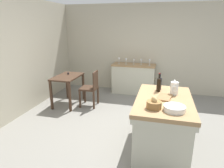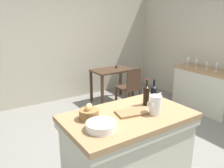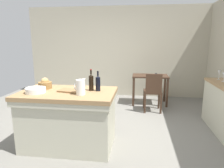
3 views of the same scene
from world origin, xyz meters
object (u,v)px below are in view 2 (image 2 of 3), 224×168
(island_table, at_px, (128,147))
(pitcher, at_px, (155,105))
(wine_bottle_dark, at_px, (153,94))
(wine_glass_middle, at_px, (207,64))
(wine_glass_far_right, at_px, (188,60))
(wash_bowl, at_px, (101,126))
(writing_desk, at_px, (112,75))
(wine_glass_right, at_px, (196,62))
(wine_bottle_amber, at_px, (146,95))
(wine_glass_left, at_px, (217,66))
(side_cabinet, at_px, (204,90))
(wooden_chair, at_px, (130,87))
(cutting_board, at_px, (131,112))
(bread_basket, at_px, (89,113))

(island_table, bearing_deg, pitcher, -31.07)
(wine_bottle_dark, relative_size, wine_glass_middle, 2.00)
(island_table, relative_size, wine_glass_far_right, 7.76)
(pitcher, relative_size, wash_bowl, 0.88)
(writing_desk, xyz_separation_m, pitcher, (-1.10, -2.53, 0.36))
(wine_glass_right, bearing_deg, wine_bottle_dark, -154.81)
(wine_glass_middle, bearing_deg, writing_desk, 131.50)
(wine_bottle_amber, bearing_deg, wine_glass_left, 13.85)
(wine_bottle_amber, relative_size, wine_glass_middle, 2.16)
(side_cabinet, height_order, wine_glass_middle, wine_glass_middle)
(side_cabinet, relative_size, wine_glass_middle, 8.40)
(wooden_chair, relative_size, wine_glass_far_right, 4.93)
(wash_bowl, bearing_deg, wine_glass_left, 14.68)
(side_cabinet, height_order, wine_bottle_amber, wine_bottle_amber)
(pitcher, bearing_deg, island_table, 148.93)
(wine_glass_left, bearing_deg, wine_bottle_dark, -165.24)
(pitcher, relative_size, cutting_board, 0.77)
(wine_glass_middle, relative_size, wine_glass_far_right, 0.83)
(pitcher, distance_m, cutting_board, 0.28)
(wooden_chair, xyz_separation_m, wash_bowl, (-1.82, -1.90, 0.42))
(bread_basket, xyz_separation_m, wine_glass_left, (3.07, 0.53, 0.05))
(writing_desk, xyz_separation_m, wine_glass_middle, (1.31, -1.48, 0.35))
(writing_desk, height_order, cutting_board, cutting_board)
(island_table, height_order, wine_glass_middle, wine_glass_middle)
(island_table, xyz_separation_m, pitcher, (0.25, -0.15, 0.52))
(island_table, bearing_deg, wooden_chair, 51.77)
(wine_glass_right, bearing_deg, wine_glass_far_right, 92.15)
(island_table, relative_size, wooden_chair, 1.57)
(wine_glass_left, relative_size, wine_glass_far_right, 0.88)
(wine_bottle_amber, bearing_deg, island_table, -163.11)
(wine_bottle_amber, bearing_deg, bread_basket, 177.36)
(wash_bowl, relative_size, cutting_board, 0.87)
(writing_desk, relative_size, wine_glass_far_right, 4.90)
(wooden_chair, relative_size, wine_glass_middle, 5.96)
(side_cabinet, distance_m, bread_basket, 3.21)
(island_table, height_order, cutting_board, cutting_board)
(writing_desk, height_order, pitcher, pitcher)
(wine_glass_left, bearing_deg, wine_glass_right, 93.38)
(wooden_chair, bearing_deg, wine_glass_far_right, -19.42)
(wash_bowl, relative_size, wine_bottle_dark, 0.96)
(wooden_chair, bearing_deg, wine_bottle_dark, -119.31)
(cutting_board, bearing_deg, wine_bottle_amber, 18.85)
(side_cabinet, bearing_deg, wine_glass_right, 99.20)
(pitcher, height_order, wash_bowl, pitcher)
(side_cabinet, bearing_deg, wash_bowl, -161.70)
(wash_bowl, bearing_deg, wine_glass_far_right, 25.60)
(side_cabinet, distance_m, wine_glass_left, 0.59)
(wash_bowl, distance_m, bread_basket, 0.28)
(island_table, height_order, bread_basket, bread_basket)
(island_table, relative_size, wine_glass_middle, 9.37)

